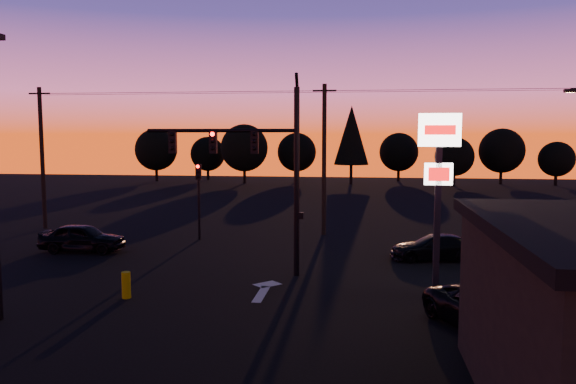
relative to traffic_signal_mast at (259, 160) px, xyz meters
name	(u,v)px	position (x,y,z in m)	size (l,w,h in m)	color
ground	(243,301)	(0.10, -3.99, -4.94)	(120.00, 120.00, 0.00)	black
lane_arrow	(264,289)	(0.60, -2.33, -4.93)	(1.20, 3.10, 0.01)	beige
traffic_signal_mast	(259,160)	(0.00, 0.00, 0.00)	(6.79, 0.52, 8.58)	black
secondary_signal	(199,190)	(-4.90, 7.49, -2.07)	(0.30, 0.31, 4.35)	black
pylon_sign	(439,165)	(7.10, -2.49, -0.02)	(1.50, 0.28, 6.80)	black
utility_pole_0	(42,157)	(-15.90, 10.01, -0.34)	(1.40, 0.26, 9.00)	black
utility_pole_1	(324,159)	(2.10, 10.01, -0.34)	(1.40, 0.26, 9.00)	black
power_wires	(325,91)	(2.10, 10.01, 3.63)	(36.00, 1.22, 0.07)	black
bollard	(126,285)	(-4.27, -4.13, -4.44)	(0.33, 0.33, 0.99)	#ADA800
tree_0	(156,150)	(-21.90, 46.01, -0.88)	(5.36, 5.36, 6.74)	black
tree_1	(208,154)	(-15.90, 49.01, -1.50)	(4.54, 4.54, 5.71)	black
tree_2	(244,148)	(-9.90, 44.01, -0.57)	(5.77, 5.78, 7.26)	black
tree_3	(297,152)	(-3.90, 48.01, -1.19)	(4.95, 4.95, 6.22)	black
tree_4	(351,135)	(3.10, 45.01, 0.99)	(4.18, 4.18, 9.50)	black
tree_5	(399,152)	(9.10, 50.01, -1.19)	(4.95, 4.95, 6.22)	black
tree_6	(454,157)	(15.10, 44.01, -1.50)	(4.54, 4.54, 5.71)	black
tree_7	(502,151)	(21.10, 47.01, -0.88)	(5.36, 5.36, 6.74)	black
tree_8	(557,159)	(27.10, 46.01, -1.82)	(4.12, 4.12, 5.19)	black
car_left	(82,238)	(-9.91, 3.43, -4.20)	(1.73, 4.30, 1.47)	black
car_right	(435,247)	(7.86, 3.84, -4.32)	(1.72, 4.24, 1.23)	black
suv_parked	(491,311)	(8.29, -6.10, -4.28)	(2.18, 4.73, 1.31)	black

